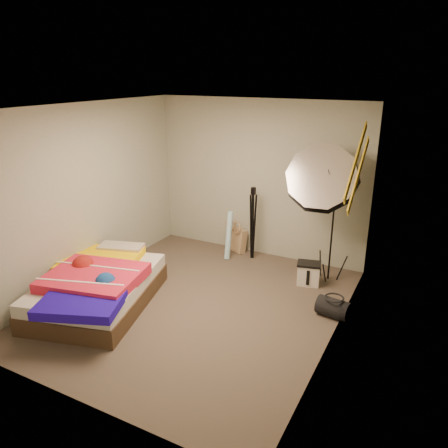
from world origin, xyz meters
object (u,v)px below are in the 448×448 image
Objects in this scene: bed at (97,286)px; photo_umbrella at (322,180)px; tote_bag at (236,239)px; wrapping_roll at (229,235)px; camera_case at (308,274)px; duffel_bag at (333,308)px; camera_tripod at (253,218)px.

bed is 1.02× the size of photo_umbrella.
bed is at bearing -82.95° from tote_bag.
wrapping_roll is at bearing 68.95° from bed.
tote_bag is 1.30× the size of camera_case.
camera_case is at bearing -105.95° from photo_umbrella.
duffel_bag is at bearing -27.32° from wrapping_roll.
bed reaches higher than tote_bag.
camera_tripod is at bearing 152.48° from duffel_bag.
bed is 2.61m from camera_tripod.
wrapping_roll is 2.23m from duffel_bag.
bed is at bearing -116.70° from camera_tripod.
tote_bag is at bearing 162.49° from photo_umbrella.
photo_umbrella is at bearing 7.32° from tote_bag.
bed reaches higher than duffel_bag.
tote_bag reaches higher than camera_case.
photo_umbrella reaches higher than camera_tripod.
camera_tripod is (1.16, 2.30, 0.41)m from bed.
camera_tripod is (0.37, -0.17, 0.48)m from tote_bag.
camera_tripod is (-1.63, 1.19, 0.56)m from duffel_bag.
camera_tripod reaches higher than bed.
camera_case is at bearing 0.79° from tote_bag.
camera_case is at bearing 38.95° from bed.
bed reaches higher than camera_case.
camera_tripod reaches higher than duffel_bag.
camera_case is 1.30m from camera_tripod.
tote_bag is 0.19× the size of photo_umbrella.
camera_tripod is at bearing 27.12° from wrapping_roll.
camera_tripod reaches higher than wrapping_roll.
duffel_bag is at bearing -66.42° from camera_case.
bed is at bearing -154.69° from camera_case.
wrapping_roll is at bearing 161.31° from duffel_bag.
wrapping_roll reaches higher than duffel_bag.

